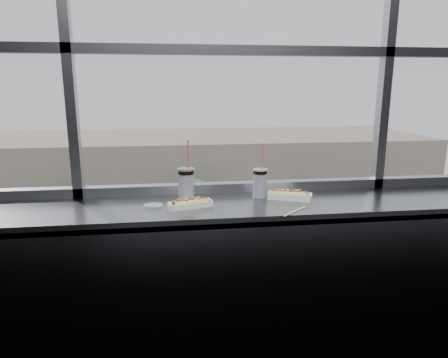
{
  "coord_description": "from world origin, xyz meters",
  "views": [
    {
      "loc": [
        -0.42,
        -1.04,
        1.78
      ],
      "look_at": [
        -0.11,
        1.23,
        1.25
      ],
      "focal_mm": 32.0,
      "sensor_mm": 36.0,
      "label": 1
    }
  ],
  "objects": [
    {
      "name": "wall_back_lower",
      "position": [
        0.0,
        1.5,
        0.55
      ],
      "size": [
        6.0,
        0.0,
        6.0
      ],
      "primitive_type": "plane",
      "rotation": [
        1.57,
        0.0,
        0.0
      ],
      "color": "black",
      "rests_on": "ground"
    },
    {
      "name": "counter",
      "position": [
        0.0,
        1.23,
        1.07
      ],
      "size": [
        6.0,
        0.55,
        0.06
      ],
      "primitive_type": "cube",
      "color": "gray",
      "rests_on": "ground"
    },
    {
      "name": "counter_fascia",
      "position": [
        0.0,
        0.97,
        0.55
      ],
      "size": [
        6.0,
        0.04,
        1.04
      ],
      "primitive_type": "cube",
      "color": "gray",
      "rests_on": "ground"
    },
    {
      "name": "hotdog_tray_left",
      "position": [
        -0.31,
        1.17,
        1.13
      ],
      "size": [
        0.27,
        0.15,
        0.06
      ],
      "rotation": [
        0.0,
        0.0,
        0.27
      ],
      "color": "white",
      "rests_on": "counter"
    },
    {
      "name": "hotdog_tray_right",
      "position": [
        0.3,
        1.26,
        1.13
      ],
      "size": [
        0.28,
        0.18,
        0.07
      ],
      "rotation": [
        0.0,
        0.0,
        -0.38
      ],
      "color": "white",
      "rests_on": "counter"
    },
    {
      "name": "soda_cup_left",
      "position": [
        -0.33,
        1.32,
        1.21
      ],
      "size": [
        0.1,
        0.1,
        0.38
      ],
      "color": "white",
      "rests_on": "counter"
    },
    {
      "name": "soda_cup_right",
      "position": [
        0.13,
        1.34,
        1.2
      ],
      "size": [
        0.09,
        0.09,
        0.34
      ],
      "color": "white",
      "rests_on": "counter"
    },
    {
      "name": "loose_straw",
      "position": [
        0.26,
        1.01,
        1.1
      ],
      "size": [
        0.17,
        0.15,
        0.01
      ],
      "primitive_type": "cylinder",
      "rotation": [
        0.0,
        1.57,
        0.73
      ],
      "color": "white",
      "rests_on": "counter"
    },
    {
      "name": "wrapper",
      "position": [
        -0.53,
        1.2,
        1.11
      ],
      "size": [
        0.11,
        0.08,
        0.03
      ],
      "primitive_type": "ellipsoid",
      "color": "silver",
      "rests_on": "counter"
    },
    {
      "name": "plaza_ground",
      "position": [
        0.0,
        45.0,
        -11.0
      ],
      "size": [
        120.0,
        120.0,
        0.0
      ],
      "primitive_type": "plane",
      "color": "#A9A9A9",
      "rests_on": "ground"
    },
    {
      "name": "street_asphalt",
      "position": [
        0.0,
        21.5,
        -10.97
      ],
      "size": [
        80.0,
        10.0,
        0.06
      ],
      "primitive_type": "cube",
      "color": "black",
      "rests_on": "plaza_ground"
    },
    {
      "name": "far_sidewalk",
      "position": [
        0.0,
        29.5,
        -10.98
      ],
      "size": [
        80.0,
        6.0,
        0.04
      ],
      "primitive_type": "cube",
      "color": "#A9A9A9",
      "rests_on": "plaza_ground"
    },
    {
      "name": "far_building",
      "position": [
        0.0,
        39.5,
        -7.0
      ],
      "size": [
        50.0,
        14.0,
        8.0
      ],
      "primitive_type": "cube",
      "color": "gray",
      "rests_on": "plaza_ground"
    },
    {
      "name": "car_far_b",
      "position": [
        0.58,
        25.5,
        -9.88
      ],
      "size": [
        3.15,
        6.53,
        2.11
      ],
      "primitive_type": "imported",
      "rotation": [
        0.0,
        0.0,
        1.49
      ],
      "color": "#AF2601",
      "rests_on": "street_asphalt"
    },
    {
      "name": "car_far_c",
      "position": [
        10.87,
        25.5,
        -9.82
      ],
      "size": [
        2.99,
        6.8,
        2.24
      ],
      "primitive_type": "imported",
      "rotation": [
        0.0,
        0.0,
        1.54
      ],
      "color": "silver",
      "rests_on": "street_asphalt"
    },
    {
      "name": "car_far_a",
      "position": [
        -11.28,
        25.5,
        -9.93
      ],
      "size": [
        3.28,
        6.32,
        2.02
      ],
      "primitive_type": "imported",
      "rotation": [
        0.0,
        0.0,
        1.44
      ],
      "color": "black",
      "rests_on": "street_asphalt"
    },
    {
      "name": "car_near_b",
      "position": [
        -6.39,
        17.5,
        -9.81
      ],
      "size": [
        3.19,
        6.94,
        2.27
      ],
      "primitive_type": "imported",
      "rotation": [
        0.0,
        0.0,
        1.52
      ],
      "color": "#292929",
      "rests_on": "street_asphalt"
    },
    {
      "name": "car_near_d",
      "position": [
        6.53,
        17.5,
        -9.79
      ],
      "size": [
        3.01,
        6.98,
        2.31
      ],
      "primitive_type": "imported",
      "rotation": [
        0.0,
        0.0,
        1.55
      ],
      "color": "white",
      "rests_on": "street_asphalt"
    },
    {
      "name": "pedestrian_b",
      "position": [
        -0.99,
        30.48,
        -9.85
      ],
      "size": [
        0.98,
        0.74,
        2.21
      ],
      "primitive_type": "imported",
      "rotation": [
        0.0,
        0.0,
        3.14
      ],
      "color": "#66605B",
      "rests_on": "far_sidewalk"
    },
    {
      "name": "pedestrian_d",
      "position": [
        10.72,
        28.92,
        -9.95
      ],
      "size": [
        0.9,
        0.67,
        2.02
      ],
      "primitive_type": "imported",
      "rotation": [
        0.0,
        0.0,
        3.14
      ],
      "color": "#66605B",
      "rests_on": "far_sidewalk"
    },
    {
      "name": "tree_left",
      "position": [
        -9.65,
        29.5,
        -7.43
      ],
      "size": [
        3.37,
        3.37,
        5.27
      ],
      "color": "#47382B",
      "rests_on": "far_sidewalk"
    },
    {
      "name": "tree_center",
      "position": [
        1.31,
        29.5,
        -7.11
      ],
      "size": [
        3.67,
        3.67,
        5.73
      ],
      "color": "#47382B",
      "rests_on": "far_sidewalk"
    },
    {
      "name": "tree_right",
      "position": [
        11.5,
        29.5,
        -7.67
      ],
      "size": [
        3.14,
        3.14,
        4.91
      ],
      "color": "#47382B",
      "rests_on": "far_sidewalk"
    }
  ]
}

